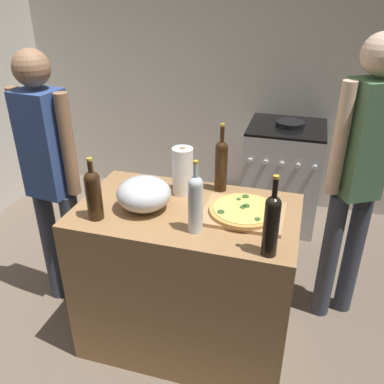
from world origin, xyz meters
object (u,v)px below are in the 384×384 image
(paper_towel_roll, at_px, (183,171))
(person_in_red, at_px, (358,172))
(stove, at_px, (282,175))
(mixing_bowl, at_px, (144,194))
(wine_bottle_green, at_px, (196,202))
(wine_bottle_clear, at_px, (94,193))
(person_in_stripes, at_px, (50,172))
(wine_bottle_amber, at_px, (221,164))
(wine_bottle_dark, at_px, (271,223))
(pizza, at_px, (244,210))

(paper_towel_roll, distance_m, person_in_red, 0.97)
(stove, bearing_deg, paper_towel_roll, -108.66)
(mixing_bowl, xyz_separation_m, stove, (0.60, 1.60, -0.53))
(wine_bottle_green, bearing_deg, wine_bottle_clear, -177.21)
(wine_bottle_green, distance_m, stove, 1.85)
(stove, distance_m, person_in_stripes, 1.98)
(mixing_bowl, bearing_deg, wine_bottle_amber, 43.89)
(wine_bottle_green, distance_m, person_in_red, 1.00)
(mixing_bowl, relative_size, wine_bottle_amber, 0.72)
(wine_bottle_dark, relative_size, person_in_stripes, 0.23)
(wine_bottle_dark, bearing_deg, person_in_stripes, 164.09)
(wine_bottle_dark, distance_m, stove, 1.91)
(person_in_stripes, bearing_deg, person_in_red, 12.57)
(paper_towel_roll, xyz_separation_m, wine_bottle_amber, (0.19, 0.09, 0.03))
(paper_towel_roll, xyz_separation_m, wine_bottle_clear, (-0.33, -0.38, 0.01))
(wine_bottle_dark, height_order, wine_bottle_amber, wine_bottle_amber)
(wine_bottle_green, bearing_deg, person_in_stripes, 163.46)
(wine_bottle_green, relative_size, wine_bottle_amber, 0.93)
(person_in_red, bearing_deg, mixing_bowl, -152.98)
(stove, bearing_deg, wine_bottle_green, -99.66)
(paper_towel_roll, bearing_deg, wine_bottle_dark, -40.15)
(wine_bottle_amber, bearing_deg, wine_bottle_green, -92.55)
(pizza, xyz_separation_m, wine_bottle_green, (-0.19, -0.20, 0.12))
(wine_bottle_clear, bearing_deg, person_in_red, 28.99)
(stove, height_order, person_in_red, person_in_red)
(pizza, relative_size, wine_bottle_green, 0.97)
(wine_bottle_clear, relative_size, wine_bottle_amber, 0.83)
(wine_bottle_green, xyz_separation_m, person_in_stripes, (-0.96, 0.29, -0.10))
(wine_bottle_clear, height_order, wine_bottle_amber, wine_bottle_amber)
(wine_bottle_green, bearing_deg, pizza, 46.18)
(person_in_stripes, bearing_deg, pizza, -4.19)
(paper_towel_roll, height_order, stove, paper_towel_roll)
(paper_towel_roll, distance_m, person_in_stripes, 0.80)
(wine_bottle_amber, height_order, person_in_red, person_in_red)
(wine_bottle_green, bearing_deg, person_in_red, 41.78)
(wine_bottle_amber, distance_m, person_in_stripes, 1.00)
(mixing_bowl, xyz_separation_m, wine_bottle_clear, (-0.19, -0.15, 0.05))
(wine_bottle_amber, relative_size, stove, 0.42)
(mixing_bowl, relative_size, person_in_red, 0.16)
(wine_bottle_clear, bearing_deg, wine_bottle_amber, 41.96)
(paper_towel_roll, relative_size, person_in_red, 0.15)
(pizza, distance_m, paper_towel_roll, 0.41)
(pizza, bearing_deg, wine_bottle_green, -133.82)
(mixing_bowl, height_order, paper_towel_roll, paper_towel_roll)
(paper_towel_roll, height_order, person_in_stripes, person_in_stripes)
(stove, bearing_deg, mixing_bowl, -110.64)
(pizza, bearing_deg, person_in_red, 40.09)
(paper_towel_roll, bearing_deg, stove, 71.34)
(wine_bottle_amber, distance_m, person_in_red, 0.76)
(wine_bottle_green, xyz_separation_m, wine_bottle_clear, (-0.50, -0.02, -0.01))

